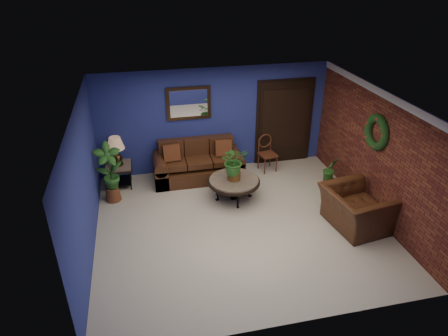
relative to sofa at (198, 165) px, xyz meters
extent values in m
plane|color=beige|center=(0.49, -2.08, -0.31)|extent=(5.50, 5.50, 0.00)
cube|color=navy|center=(0.49, 0.42, 0.94)|extent=(5.50, 0.04, 2.50)
cube|color=navy|center=(-2.26, -2.08, 0.94)|extent=(0.04, 5.00, 2.50)
cube|color=maroon|center=(3.24, -2.08, 0.94)|extent=(0.04, 5.00, 2.50)
cube|color=silver|center=(0.49, -2.08, 2.19)|extent=(5.50, 5.00, 0.02)
cube|color=white|center=(3.21, -2.08, 2.12)|extent=(0.03, 5.00, 0.14)
cube|color=#3D2815|center=(-0.11, 0.38, 1.41)|extent=(1.02, 0.06, 0.77)
cube|color=black|center=(2.24, 0.39, 0.74)|extent=(1.44, 0.06, 2.18)
torus|color=black|center=(3.18, -2.03, 1.39)|extent=(0.16, 0.72, 0.72)
cube|color=#4D2B16|center=(0.00, -0.08, -0.14)|extent=(2.07, 0.89, 0.34)
cube|color=#4D2B16|center=(0.00, 0.25, 0.17)|extent=(1.77, 0.24, 0.85)
cube|color=#4D2B16|center=(-0.59, -0.13, 0.18)|extent=(0.57, 0.61, 0.13)
cube|color=#4D2B16|center=(0.00, -0.13, 0.18)|extent=(0.57, 0.61, 0.13)
cube|color=#4D2B16|center=(0.59, -0.13, 0.18)|extent=(0.57, 0.61, 0.13)
cube|color=#4D2B16|center=(-0.88, -0.08, -0.07)|extent=(0.30, 0.89, 0.47)
cube|color=#4D2B16|center=(0.88, -0.08, -0.07)|extent=(0.30, 0.89, 0.47)
cube|color=brown|center=(-0.60, -0.10, 0.44)|extent=(0.38, 0.11, 0.38)
cube|color=brown|center=(0.60, -0.10, 0.44)|extent=(0.38, 0.11, 0.38)
cylinder|color=#514C47|center=(0.60, -1.12, 0.15)|extent=(1.05, 1.05, 0.05)
cylinder|color=black|center=(0.60, -1.12, 0.11)|extent=(1.12, 1.12, 0.05)
cylinder|color=black|center=(0.60, -1.12, -0.09)|extent=(0.14, 0.14, 0.43)
cube|color=#514C47|center=(-1.81, -0.03, 0.21)|extent=(0.56, 0.56, 0.05)
cube|color=black|center=(-1.81, -0.03, 0.17)|extent=(0.59, 0.59, 0.04)
cube|color=black|center=(-1.81, -0.03, -0.19)|extent=(0.50, 0.50, 0.03)
cylinder|color=black|center=(-2.04, -0.26, -0.05)|extent=(0.03, 0.03, 0.52)
cylinder|color=black|center=(-1.57, -0.26, -0.05)|extent=(0.03, 0.03, 0.52)
cylinder|color=black|center=(-2.04, 0.21, -0.05)|extent=(0.03, 0.03, 0.52)
cylinder|color=black|center=(-1.57, 0.21, -0.05)|extent=(0.03, 0.03, 0.52)
cylinder|color=#3D2815|center=(-1.81, -0.03, 0.26)|extent=(0.23, 0.23, 0.05)
sphere|color=#3D2815|center=(-1.81, -0.03, 0.38)|extent=(0.21, 0.21, 0.21)
cylinder|color=#3D2815|center=(-1.81, -0.03, 0.55)|extent=(0.02, 0.02, 0.27)
cone|color=#A07758|center=(-1.81, -0.03, 0.75)|extent=(0.39, 0.39, 0.27)
cube|color=#5C2D1A|center=(1.72, -0.03, 0.12)|extent=(0.45, 0.45, 0.04)
torus|color=#5C2D1A|center=(1.68, 0.14, 0.41)|extent=(0.36, 0.11, 0.36)
cylinder|color=#5C2D1A|center=(1.59, -0.22, -0.10)|extent=(0.03, 0.03, 0.40)
cylinder|color=#5C2D1A|center=(1.91, -0.15, -0.10)|extent=(0.03, 0.03, 0.40)
cylinder|color=#5C2D1A|center=(1.53, 0.10, -0.10)|extent=(0.03, 0.03, 0.40)
cylinder|color=#5C2D1A|center=(1.85, 0.16, -0.10)|extent=(0.03, 0.03, 0.40)
imported|color=#4D2B16|center=(2.64, -2.59, 0.08)|extent=(1.20, 1.33, 0.78)
cylinder|color=brown|center=(0.60, -1.12, 0.26)|extent=(0.28, 0.28, 0.18)
imported|color=#1E581B|center=(0.60, -1.12, 0.62)|extent=(0.57, 0.50, 0.63)
cylinder|color=brown|center=(2.84, -1.09, -0.21)|extent=(0.26, 0.26, 0.20)
imported|color=#1E581B|center=(2.84, -1.09, 0.14)|extent=(0.34, 0.28, 0.59)
cylinder|color=brown|center=(-1.96, -0.62, -0.16)|extent=(0.34, 0.34, 0.30)
imported|color=#1E581B|center=(-1.96, -0.62, 0.48)|extent=(0.63, 0.49, 1.08)
camera|label=1|loc=(-1.20, -8.29, 4.37)|focal=32.00mm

